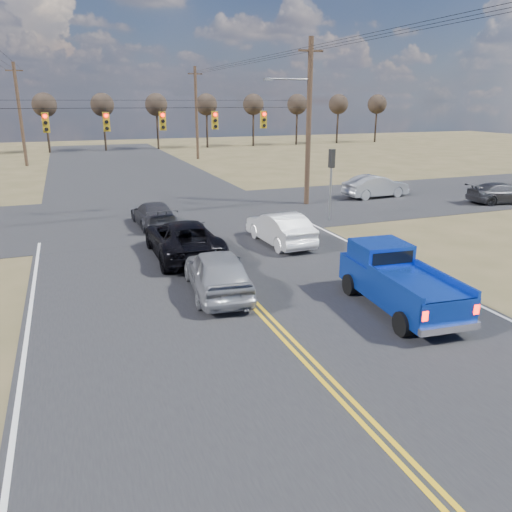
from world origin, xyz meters
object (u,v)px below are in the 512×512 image
object	(u,v)px
white_car_queue	(280,228)
dgrey_car_queue	(154,214)
cross_car_east_near	(376,186)
black_suv	(183,239)
pickup_truck	(397,281)
silver_suv	(217,272)
cross_car_east_far	(502,193)

from	to	relation	value
white_car_queue	dgrey_car_queue	world-z (taller)	white_car_queue
cross_car_east_near	black_suv	bearing A→B (deg)	115.22
pickup_truck	dgrey_car_queue	xyz separation A→B (m)	(-5.36, 13.76, -0.27)
dgrey_car_queue	white_car_queue	bearing A→B (deg)	128.83
pickup_truck	silver_suv	size ratio (longest dim) A/B	1.11
silver_suv	black_suv	size ratio (longest dim) A/B	0.82
black_suv	cross_car_east_near	xyz separation A→B (m)	(15.44, 8.82, -0.03)
white_car_queue	dgrey_car_queue	distance (m)	7.36
silver_suv	white_car_queue	distance (m)	6.71
white_car_queue	cross_car_east_near	distance (m)	13.73
pickup_truck	black_suv	xyz separation A→B (m)	(-5.10, 7.90, -0.13)
black_suv	dgrey_car_queue	bearing A→B (deg)	-86.97
cross_car_east_far	pickup_truck	bearing A→B (deg)	135.56
cross_car_east_far	silver_suv	bearing A→B (deg)	121.92
white_car_queue	cross_car_east_far	size ratio (longest dim) A/B	1.00
silver_suv	pickup_truck	bearing A→B (deg)	152.54
black_suv	white_car_queue	xyz separation A→B (m)	(4.62, 0.36, -0.04)
black_suv	white_car_queue	distance (m)	4.64
white_car_queue	cross_car_east_far	xyz separation A→B (m)	(17.30, 3.80, -0.09)
black_suv	white_car_queue	world-z (taller)	black_suv
cross_car_east_far	dgrey_car_queue	bearing A→B (deg)	95.55
pickup_truck	white_car_queue	distance (m)	8.28
pickup_truck	dgrey_car_queue	size ratio (longest dim) A/B	1.16
silver_suv	dgrey_car_queue	size ratio (longest dim) A/B	1.04
black_suv	white_car_queue	size ratio (longest dim) A/B	1.26
black_suv	cross_car_east_far	size ratio (longest dim) A/B	1.25
silver_suv	black_suv	bearing A→B (deg)	-82.37
white_car_queue	dgrey_car_queue	xyz separation A→B (m)	(-4.89, 5.50, -0.10)
pickup_truck	black_suv	bearing A→B (deg)	127.32
white_car_queue	dgrey_car_queue	bearing A→B (deg)	-51.13
dgrey_car_queue	cross_car_east_far	bearing A→B (deg)	172.84
silver_suv	white_car_queue	world-z (taller)	silver_suv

